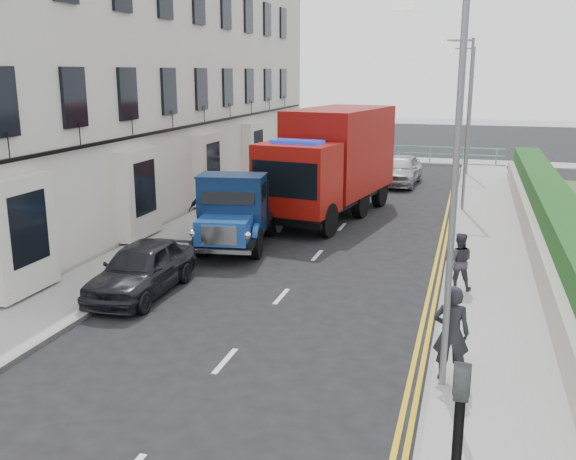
# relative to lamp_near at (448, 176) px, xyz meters

# --- Properties ---
(ground) EXTENTS (120.00, 120.00, 0.00)m
(ground) POSITION_rel_lamp_near_xyz_m (-4.18, 2.00, -4.00)
(ground) COLOR black
(ground) RESTS_ON ground
(pavement_west) EXTENTS (2.40, 38.00, 0.12)m
(pavement_west) POSITION_rel_lamp_near_xyz_m (-9.38, 11.00, -3.94)
(pavement_west) COLOR gray
(pavement_west) RESTS_ON ground
(pavement_east) EXTENTS (2.60, 38.00, 0.12)m
(pavement_east) POSITION_rel_lamp_near_xyz_m (1.12, 11.00, -3.94)
(pavement_east) COLOR gray
(pavement_east) RESTS_ON ground
(promenade) EXTENTS (30.00, 2.50, 0.12)m
(promenade) POSITION_rel_lamp_near_xyz_m (-4.18, 31.00, -3.94)
(promenade) COLOR gray
(promenade) RESTS_ON ground
(sea_plane) EXTENTS (120.00, 120.00, 0.00)m
(sea_plane) POSITION_rel_lamp_near_xyz_m (-4.18, 62.00, -4.00)
(sea_plane) COLOR slate
(sea_plane) RESTS_ON ground
(terrace_west) EXTENTS (6.31, 30.20, 14.25)m
(terrace_west) POSITION_rel_lamp_near_xyz_m (-13.65, 15.00, 3.17)
(terrace_west) COLOR beige
(terrace_west) RESTS_ON ground
(garden_east) EXTENTS (1.45, 28.00, 1.75)m
(garden_east) POSITION_rel_lamp_near_xyz_m (3.03, 11.00, -3.10)
(garden_east) COLOR #B2AD9E
(garden_east) RESTS_ON ground
(seafront_railing) EXTENTS (13.00, 0.08, 1.11)m
(seafront_railing) POSITION_rel_lamp_near_xyz_m (-4.18, 30.20, -3.42)
(seafront_railing) COLOR #59B2A5
(seafront_railing) RESTS_ON ground
(lamp_near) EXTENTS (1.23, 0.18, 7.00)m
(lamp_near) POSITION_rel_lamp_near_xyz_m (0.00, 0.00, 0.00)
(lamp_near) COLOR slate
(lamp_near) RESTS_ON ground
(lamp_mid) EXTENTS (1.23, 0.18, 7.00)m
(lamp_mid) POSITION_rel_lamp_near_xyz_m (0.00, 16.00, 0.00)
(lamp_mid) COLOR slate
(lamp_mid) RESTS_ON ground
(lamp_far) EXTENTS (1.23, 0.18, 7.00)m
(lamp_far) POSITION_rel_lamp_near_xyz_m (0.00, 26.00, 0.00)
(lamp_far) COLOR slate
(lamp_far) RESTS_ON ground
(bedford_lorry) EXTENTS (2.78, 5.48, 2.49)m
(bedford_lorry) POSITION_rel_lamp_near_xyz_m (-6.96, 7.89, -2.85)
(bedford_lorry) COLOR black
(bedford_lorry) RESTS_ON ground
(red_lorry) EXTENTS (4.10, 8.50, 4.27)m
(red_lorry) POSITION_rel_lamp_near_xyz_m (-4.99, 13.78, -1.72)
(red_lorry) COLOR black
(red_lorry) RESTS_ON ground
(parked_car_front) EXTENTS (1.71, 4.11, 1.39)m
(parked_car_front) POSITION_rel_lamp_near_xyz_m (-7.78, 3.21, -3.30)
(parked_car_front) COLOR black
(parked_car_front) RESTS_ON ground
(parked_car_mid) EXTENTS (2.07, 4.54, 1.44)m
(parked_car_mid) POSITION_rel_lamp_near_xyz_m (-6.78, 11.90, -3.28)
(parked_car_mid) COLOR #5C88C6
(parked_car_mid) RESTS_ON ground
(parked_car_rear) EXTENTS (2.10, 4.58, 1.30)m
(parked_car_rear) POSITION_rel_lamp_near_xyz_m (-6.78, 19.02, -3.35)
(parked_car_rear) COLOR #BBBCC0
(parked_car_rear) RESTS_ON ground
(seafront_car_left) EXTENTS (2.44, 4.95, 1.35)m
(seafront_car_left) POSITION_rel_lamp_near_xyz_m (-6.15, 28.22, -3.32)
(seafront_car_left) COLOR black
(seafront_car_left) RESTS_ON ground
(seafront_car_right) EXTENTS (2.12, 4.66, 1.55)m
(seafront_car_right) POSITION_rel_lamp_near_xyz_m (-3.15, 22.00, -3.22)
(seafront_car_right) COLOR #A4A5A8
(seafront_car_right) RESTS_ON ground
(pedestrian_east_near) EXTENTS (0.69, 0.47, 1.84)m
(pedestrian_east_near) POSITION_rel_lamp_near_xyz_m (0.22, 0.22, -2.96)
(pedestrian_east_near) COLOR black
(pedestrian_east_near) RESTS_ON pavement_east
(pedestrian_east_far) EXTENTS (0.78, 0.63, 1.53)m
(pedestrian_east_far) POSITION_rel_lamp_near_xyz_m (0.22, 5.54, -3.11)
(pedestrian_east_far) COLOR #37323D
(pedestrian_east_far) RESTS_ON pavement_east
(pedestrian_west_near) EXTENTS (1.04, 0.76, 1.63)m
(pedestrian_west_near) POSITION_rel_lamp_near_xyz_m (-8.67, 9.27, -3.06)
(pedestrian_west_near) COLOR black
(pedestrian_west_near) RESTS_ON pavement_west
(pedestrian_west_far) EXTENTS (0.85, 0.55, 1.73)m
(pedestrian_west_far) POSITION_rel_lamp_near_xyz_m (-8.58, 15.15, -3.01)
(pedestrian_west_far) COLOR #443B31
(pedestrian_west_far) RESTS_ON pavement_west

